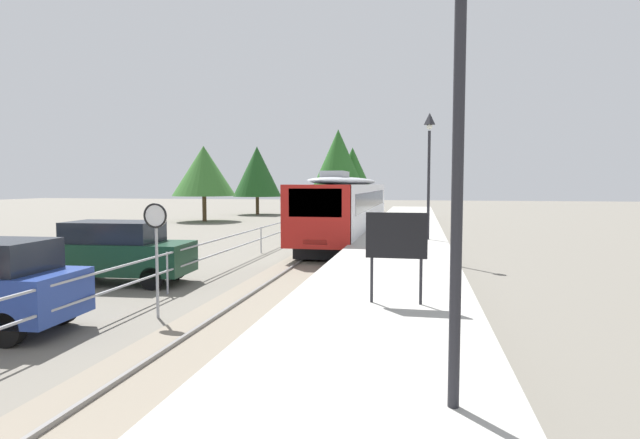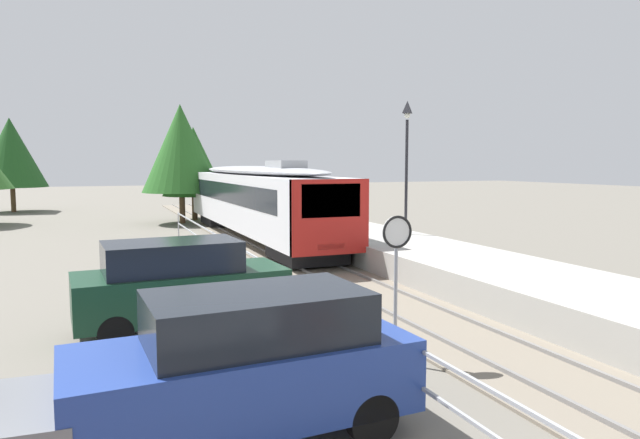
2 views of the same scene
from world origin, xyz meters
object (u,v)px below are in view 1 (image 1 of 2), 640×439
platform_notice_board (396,239)px  speed_limit_sign (156,231)px  parked_suv_dark_green (118,251)px  commuter_train (348,204)px  platform_lamp_mid_platform (429,152)px  platform_lamp_near_end (460,48)px

platform_notice_board → speed_limit_sign: speed_limit_sign is taller
speed_limit_sign → parked_suv_dark_green: (-3.44, 3.71, -1.06)m
commuter_train → platform_notice_board: bearing=-79.2°
platform_lamp_mid_platform → speed_limit_sign: platform_lamp_mid_platform is taller
platform_lamp_mid_platform → platform_notice_board: (-0.81, -11.91, -2.44)m
platform_notice_board → speed_limit_sign: size_ratio=0.64×
parked_suv_dark_green → speed_limit_sign: bearing=-47.1°
platform_lamp_near_end → speed_limit_sign: (-6.60, 5.69, -2.50)m
platform_lamp_near_end → platform_lamp_mid_platform: same height
commuter_train → speed_limit_sign: (-2.21, -17.60, -0.02)m
platform_lamp_near_end → platform_notice_board: size_ratio=2.97×
platform_lamp_mid_platform → platform_notice_board: bearing=-93.9°
platform_lamp_near_end → platform_lamp_mid_platform: size_ratio=1.00×
commuter_train → platform_lamp_near_end: bearing=-79.3°
commuter_train → parked_suv_dark_green: size_ratio=4.04×
platform_lamp_near_end → commuter_train: bearing=100.7°
platform_lamp_near_end → parked_suv_dark_green: size_ratio=1.14×
speed_limit_sign → commuter_train: bearing=82.8°
commuter_train → platform_lamp_mid_platform: size_ratio=3.55×
commuter_train → platform_lamp_near_end: size_ratio=3.55×
commuter_train → parked_suv_dark_green: bearing=-112.1°
speed_limit_sign → parked_suv_dark_green: 5.17m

